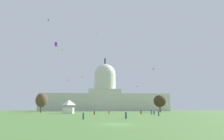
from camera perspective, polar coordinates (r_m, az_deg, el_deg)
ground_plane at (r=26.37m, az=1.45°, el=-15.72°), size 800.00×800.00×0.00m
capitol_building at (r=208.64m, az=-2.14°, el=-7.59°), size 135.22×23.22×57.46m
event_tent at (r=90.41m, az=-12.68°, el=-10.48°), size 4.60×5.65×6.11m
tree_east_far at (r=130.27m, az=13.92°, el=-8.91°), size 11.00×10.98×10.96m
tree_west_near at (r=119.47m, az=-20.10°, el=-8.38°), size 6.99×6.85×10.99m
person_maroon_back_left at (r=76.43m, az=8.57°, el=-12.23°), size 0.62×0.62×1.75m
person_teal_edge_east at (r=74.33m, az=11.58°, el=-12.16°), size 0.47×0.47×1.72m
person_navy_back_center at (r=40.40m, az=4.16°, el=-13.24°), size 0.36×0.36×1.51m
person_navy_mid_right at (r=71.52m, az=12.33°, el=-12.16°), size 0.50×0.50×1.72m
person_white_aisle_center at (r=79.26m, az=13.60°, el=-12.09°), size 0.66×0.66×1.54m
person_tan_back_right at (r=85.44m, az=-22.73°, el=-11.38°), size 0.54×0.54×1.77m
person_denim_mid_center at (r=38.50m, az=-8.45°, el=-13.25°), size 0.39×0.39×1.48m
person_denim_deep_crowd at (r=57.69m, az=13.62°, el=-12.36°), size 0.41×0.41×1.67m
person_maroon_near_tree_west at (r=68.74m, az=-5.24°, el=-12.51°), size 0.50×0.50×1.49m
person_red_near_tree_east at (r=84.09m, az=-0.88°, el=-12.31°), size 0.56×0.56×1.66m
kite_cyan_mid at (r=135.40m, az=13.85°, el=-2.87°), size 0.91×1.55×4.22m
kite_gold_mid at (r=185.25m, az=8.06°, el=-3.72°), size 1.39×1.13×4.03m
kite_orange_high at (r=184.42m, az=-1.01°, el=0.39°), size 0.82×1.37×0.12m
kite_black_mid at (r=144.14m, az=-8.81°, el=-2.18°), size 1.24×1.11×4.32m
kite_magenta_mid at (r=163.11m, az=-12.64°, el=-3.00°), size 0.74×0.22×2.20m
kite_violet_mid at (r=73.32m, az=-16.14°, el=7.30°), size 1.12×1.19×1.41m
kite_turquoise_high at (r=145.92m, az=-4.72°, el=10.43°), size 1.49×1.47×0.15m
kite_pink_low at (r=139.45m, az=7.43°, el=-4.83°), size 0.80×0.75×0.85m
kite_lime_high at (r=177.67m, az=-14.36°, el=5.67°), size 1.12×1.12×3.93m
kite_red_mid at (r=158.80m, az=12.12°, el=0.32°), size 0.90×0.28×2.40m
kite_blue_high at (r=136.23m, az=-18.31°, el=13.79°), size 0.74×0.68×4.26m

